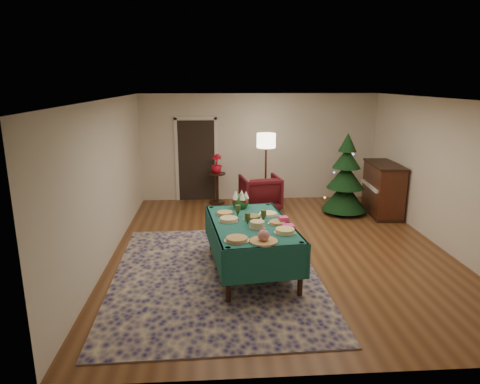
{
  "coord_description": "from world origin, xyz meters",
  "views": [
    {
      "loc": [
        -1.21,
        -7.29,
        2.99
      ],
      "look_at": [
        -0.71,
        0.18,
        1.05
      ],
      "focal_mm": 32.0,
      "sensor_mm": 36.0,
      "label": 1
    }
  ],
  "objects": [
    {
      "name": "platter_2",
      "position": [
        -0.15,
        -1.42,
        0.86
      ],
      "size": [
        0.33,
        0.33,
        0.07
      ],
      "color": "silver",
      "rests_on": "buffet_table"
    },
    {
      "name": "platter_0",
      "position": [
        -0.88,
        -1.69,
        0.85
      ],
      "size": [
        0.36,
        0.36,
        0.05
      ],
      "color": "silver",
      "rests_on": "buffet_table"
    },
    {
      "name": "platter_8",
      "position": [
        -1.01,
        -0.46,
        0.85
      ],
      "size": [
        0.31,
        0.31,
        0.05
      ],
      "color": "silver",
      "rests_on": "buffet_table"
    },
    {
      "name": "side_table",
      "position": [
        -1.1,
        3.11,
        0.38
      ],
      "size": [
        0.44,
        0.44,
        0.78
      ],
      "color": "black",
      "rests_on": "ground"
    },
    {
      "name": "doorway",
      "position": [
        -1.6,
        3.48,
        1.1
      ],
      "size": [
        1.08,
        0.04,
        2.16
      ],
      "color": "black",
      "rests_on": "ground"
    },
    {
      "name": "room_shell",
      "position": [
        0.0,
        0.0,
        1.35
      ],
      "size": [
        7.0,
        7.0,
        7.0
      ],
      "color": "#593319",
      "rests_on": "ground"
    },
    {
      "name": "platter_6",
      "position": [
        -0.58,
        -0.78,
        0.86
      ],
      "size": [
        0.3,
        0.3,
        0.08
      ],
      "color": "silver",
      "rests_on": "buffet_table"
    },
    {
      "name": "goblet_2",
      "position": [
        -0.67,
        -1.01,
        0.93
      ],
      "size": [
        0.09,
        0.09,
        0.19
      ],
      "color": "#2D471E",
      "rests_on": "buffet_table"
    },
    {
      "name": "armchair",
      "position": [
        -0.07,
        2.52,
        0.45
      ],
      "size": [
        0.99,
        0.94,
        0.91
      ],
      "primitive_type": "imported",
      "rotation": [
        0.0,
        0.0,
        3.29
      ],
      "color": "#4E1017",
      "rests_on": "ground"
    },
    {
      "name": "platter_7",
      "position": [
        -0.29,
        -0.55,
        0.85
      ],
      "size": [
        0.33,
        0.33,
        0.05
      ],
      "color": "silver",
      "rests_on": "buffet_table"
    },
    {
      "name": "christmas_tree",
      "position": [
        1.84,
        2.07,
        0.84
      ],
      "size": [
        1.22,
        1.22,
        1.88
      ],
      "color": "black",
      "rests_on": "ground"
    },
    {
      "name": "platter_3",
      "position": [
        -0.54,
        -1.18,
        0.88
      ],
      "size": [
        0.26,
        0.26,
        0.11
      ],
      "color": "silver",
      "rests_on": "buffet_table"
    },
    {
      "name": "platter_5",
      "position": [
        -0.95,
        -0.81,
        0.85
      ],
      "size": [
        0.34,
        0.34,
        0.06
      ],
      "color": "silver",
      "rests_on": "buffet_table"
    },
    {
      "name": "floor_lamp",
      "position": [
        0.06,
        2.59,
        1.54
      ],
      "size": [
        0.44,
        0.44,
        1.81
      ],
      "color": "#A57F3F",
      "rests_on": "ground"
    },
    {
      "name": "potted_plant",
      "position": [
        -1.1,
        3.11,
        0.91
      ],
      "size": [
        0.26,
        0.47,
        0.26
      ],
      "primitive_type": "imported",
      "color": "red",
      "rests_on": "side_table"
    },
    {
      "name": "centerpiece",
      "position": [
        -0.72,
        -0.1,
        0.97
      ],
      "size": [
        0.3,
        0.3,
        0.34
      ],
      "color": "#1E4C1E",
      "rests_on": "buffet_table"
    },
    {
      "name": "goblet_0",
      "position": [
        -0.8,
        -0.57,
        0.93
      ],
      "size": [
        0.09,
        0.09,
        0.19
      ],
      "color": "#2D471E",
      "rests_on": "buffet_table"
    },
    {
      "name": "platter_1",
      "position": [
        -0.51,
        -1.76,
        0.89
      ],
      "size": [
        0.4,
        0.4,
        0.18
      ],
      "color": "silver",
      "rests_on": "buffet_table"
    },
    {
      "name": "goblet_1",
      "position": [
        -0.4,
        -0.87,
        0.93
      ],
      "size": [
        0.09,
        0.09,
        0.19
      ],
      "color": "#2D471E",
      "rests_on": "buffet_table"
    },
    {
      "name": "piano",
      "position": [
        2.69,
        1.95,
        0.58
      ],
      "size": [
        0.74,
        1.42,
        1.19
      ],
      "color": "black",
      "rests_on": "ground"
    },
    {
      "name": "platter_4",
      "position": [
        -0.2,
        -1.01,
        0.85
      ],
      "size": [
        0.3,
        0.3,
        0.05
      ],
      "color": "silver",
      "rests_on": "buffet_table"
    },
    {
      "name": "rug",
      "position": [
        -1.17,
        -1.04,
        0.01
      ],
      "size": [
        3.31,
        4.28,
        0.02
      ],
      "primitive_type": "cube",
      "rotation": [
        0.0,
        0.0,
        0.03
      ],
      "color": "#17144C",
      "rests_on": "ground"
    },
    {
      "name": "napkin_stack",
      "position": [
        -0.06,
        -1.18,
        0.85
      ],
      "size": [
        0.18,
        0.18,
        0.04
      ],
      "primitive_type": "cube",
      "rotation": [
        0.0,
        0.0,
        0.12
      ],
      "color": "#E23E80",
      "rests_on": "buffet_table"
    },
    {
      "name": "buffet_table",
      "position": [
        -0.61,
        -0.91,
        0.66
      ],
      "size": [
        1.48,
        2.25,
        0.83
      ],
      "color": "black",
      "rests_on": "ground"
    },
    {
      "name": "gift_box",
      "position": [
        -0.1,
        -0.98,
        0.88
      ],
      "size": [
        0.15,
        0.15,
        0.11
      ],
      "primitive_type": "cube",
      "rotation": [
        0.0,
        0.0,
        0.12
      ],
      "color": "#E33F7A",
      "rests_on": "buffet_table"
    }
  ]
}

